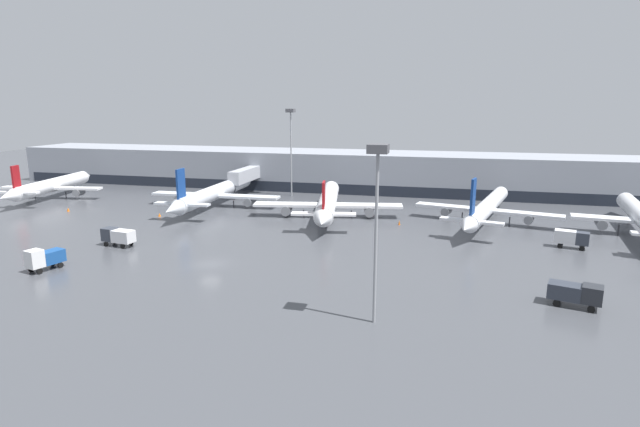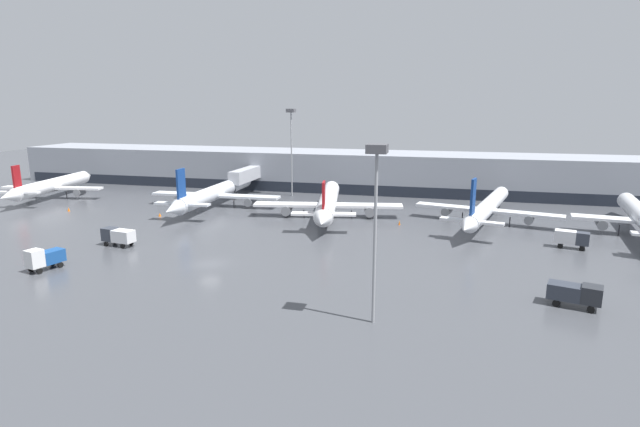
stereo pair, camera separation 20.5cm
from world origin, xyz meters
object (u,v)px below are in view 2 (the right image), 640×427
at_px(service_truck_2, 44,258).
at_px(traffic_cone_2, 69,209).
at_px(traffic_cone_1, 399,223).
at_px(parked_jet_3, 215,193).
at_px(traffic_cone_3, 325,215).
at_px(service_truck_3, 571,238).
at_px(apron_light_mast_2, 291,128).
at_px(apron_light_mast_0, 376,182).
at_px(parked_jet_0, 487,208).
at_px(traffic_cone_0, 160,215).
at_px(service_truck_0, 118,236).
at_px(service_truck_1, 575,293).
at_px(parked_jet_2, 328,202).
at_px(parked_jet_1, 52,186).

xyz_separation_m(service_truck_2, traffic_cone_2, (-22.55, 30.20, -1.20)).
height_order(service_truck_2, traffic_cone_1, service_truck_2).
bearing_deg(parked_jet_3, traffic_cone_3, -102.59).
xyz_separation_m(service_truck_3, apron_light_mast_2, (-51.36, 30.47, 13.50)).
bearing_deg(apron_light_mast_0, parked_jet_0, 73.89).
distance_m(traffic_cone_0, apron_light_mast_0, 58.69).
bearing_deg(traffic_cone_0, parked_jet_3, 63.38).
distance_m(traffic_cone_1, traffic_cone_3, 13.95).
height_order(service_truck_0, service_truck_1, service_truck_0).
xyz_separation_m(parked_jet_3, traffic_cone_2, (-25.15, -11.73, -2.33)).
height_order(parked_jet_2, traffic_cone_0, parked_jet_2).
height_order(traffic_cone_1, apron_light_mast_2, apron_light_mast_2).
xyz_separation_m(service_truck_2, apron_light_mast_0, (41.70, -5.03, 11.76)).
distance_m(parked_jet_1, service_truck_0, 47.59).
distance_m(parked_jet_2, service_truck_2, 46.48).
bearing_deg(apron_light_mast_2, parked_jet_3, -126.93).
distance_m(traffic_cone_3, apron_light_mast_0, 46.81).
xyz_separation_m(service_truck_3, traffic_cone_3, (-38.82, 10.69, -1.17)).
relative_size(traffic_cone_0, traffic_cone_2, 0.83).
distance_m(parked_jet_0, apron_light_mast_2, 45.83).
height_order(service_truck_3, apron_light_mast_2, apron_light_mast_2).
xyz_separation_m(traffic_cone_1, traffic_cone_2, (-62.82, -4.63, -0.02)).
xyz_separation_m(parked_jet_2, traffic_cone_1, (13.29, -3.00, -2.34)).
bearing_deg(traffic_cone_1, parked_jet_1, 175.62).
xyz_separation_m(traffic_cone_0, apron_light_mast_2, (17.08, 26.50, 14.76)).
xyz_separation_m(service_truck_3, traffic_cone_0, (-68.44, 3.96, -1.25)).
xyz_separation_m(traffic_cone_3, apron_light_mast_2, (-12.54, 19.77, 14.67)).
xyz_separation_m(traffic_cone_0, traffic_cone_2, (-19.47, -0.40, 0.06)).
bearing_deg(traffic_cone_0, parked_jet_1, 162.84).
height_order(parked_jet_2, apron_light_mast_2, apron_light_mast_2).
distance_m(service_truck_2, apron_light_mast_2, 60.32).
height_order(service_truck_1, traffic_cone_0, service_truck_1).
distance_m(service_truck_0, traffic_cone_0, 19.72).
height_order(traffic_cone_1, traffic_cone_3, traffic_cone_3).
bearing_deg(apron_light_mast_0, service_truck_2, 173.13).
height_order(parked_jet_1, service_truck_3, parked_jet_1).
bearing_deg(parked_jet_0, traffic_cone_1, 123.27).
relative_size(parked_jet_2, apron_light_mast_0, 2.14).
relative_size(service_truck_2, apron_light_mast_0, 0.28).
distance_m(parked_jet_1, apron_light_mast_2, 53.69).
xyz_separation_m(service_truck_2, traffic_cone_1, (40.27, 34.83, -1.19)).
distance_m(parked_jet_0, parked_jet_1, 90.33).
distance_m(parked_jet_1, apron_light_mast_0, 90.41).
height_order(traffic_cone_1, traffic_cone_2, traffic_cone_1).
relative_size(parked_jet_1, parked_jet_2, 0.89).
xyz_separation_m(parked_jet_1, service_truck_0, (37.68, -29.04, -1.29)).
relative_size(service_truck_1, service_truck_3, 1.13).
bearing_deg(apron_light_mast_0, parked_jet_2, 108.96).
bearing_deg(apron_light_mast_0, service_truck_0, 157.24).
xyz_separation_m(service_truck_1, traffic_cone_3, (-34.36, 33.59, -1.09)).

